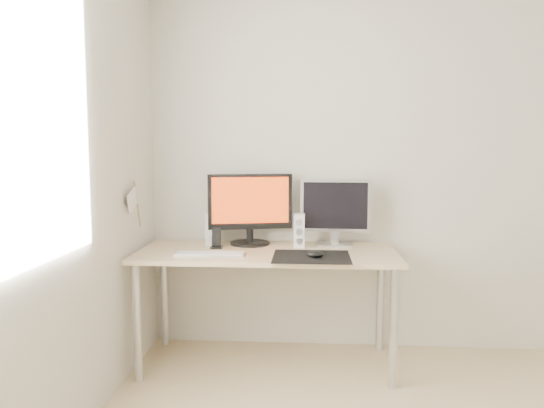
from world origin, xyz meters
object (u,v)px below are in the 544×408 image
object	(u,v)px
main_monitor	(250,206)
desk	(267,263)
mouse	(315,254)
second_monitor	(335,209)
speaker_right	(299,231)
keyboard	(210,254)
speaker_left	(211,229)
phone_dock	(217,242)

from	to	relation	value
main_monitor	desk	bearing A→B (deg)	-56.28
mouse	main_monitor	size ratio (longest dim) A/B	0.18
desk	main_monitor	size ratio (longest dim) A/B	2.93
second_monitor	speaker_right	world-z (taller)	second_monitor
second_monitor	keyboard	bearing A→B (deg)	-154.29
mouse	speaker_left	distance (m)	0.77
main_monitor	phone_dock	xyz separation A→B (m)	(-0.20, -0.15, -0.21)
desk	speaker_right	size ratio (longest dim) A/B	7.43
speaker_left	phone_dock	world-z (taller)	speaker_left
speaker_left	phone_dock	distance (m)	0.14
desk	main_monitor	world-z (taller)	main_monitor
desk	speaker_right	xyz separation A→B (m)	(0.20, 0.12, 0.19)
speaker_right	keyboard	world-z (taller)	speaker_right
speaker_left	phone_dock	size ratio (longest dim) A/B	1.63
speaker_left	phone_dock	xyz separation A→B (m)	(0.05, -0.12, -0.07)
second_monitor	speaker_left	size ratio (longest dim) A/B	2.10
second_monitor	speaker_right	size ratio (longest dim) A/B	2.10
speaker_right	phone_dock	size ratio (longest dim) A/B	1.63
second_monitor	keyboard	xyz separation A→B (m)	(-0.75, -0.36, -0.23)
speaker_right	second_monitor	bearing A→B (deg)	16.76
mouse	second_monitor	distance (m)	0.47
mouse	speaker_left	size ratio (longest dim) A/B	0.46
mouse	phone_dock	distance (m)	0.67
mouse	speaker_right	xyz separation A→B (m)	(-0.10, 0.33, 0.09)
main_monitor	second_monitor	bearing A→B (deg)	-0.02
mouse	desk	xyz separation A→B (m)	(-0.29, 0.21, -0.10)
main_monitor	speaker_right	size ratio (longest dim) A/B	2.54
phone_dock	desk	bearing A→B (deg)	-7.72
desk	keyboard	xyz separation A→B (m)	(-0.33, -0.17, 0.09)
second_monitor	keyboard	world-z (taller)	second_monitor
desk	speaker_right	world-z (taller)	speaker_right
main_monitor	second_monitor	xyz separation A→B (m)	(0.56, -0.00, -0.01)
main_monitor	speaker_left	bearing A→B (deg)	-173.09
main_monitor	second_monitor	distance (m)	0.56
phone_dock	mouse	bearing A→B (deg)	-21.96
desk	keyboard	world-z (taller)	keyboard
second_monitor	keyboard	distance (m)	0.87
second_monitor	speaker_left	bearing A→B (deg)	-177.85
mouse	main_monitor	world-z (taller)	main_monitor
desk	second_monitor	distance (m)	0.57
keyboard	desk	bearing A→B (deg)	27.76
mouse	speaker_left	bearing A→B (deg)	151.42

